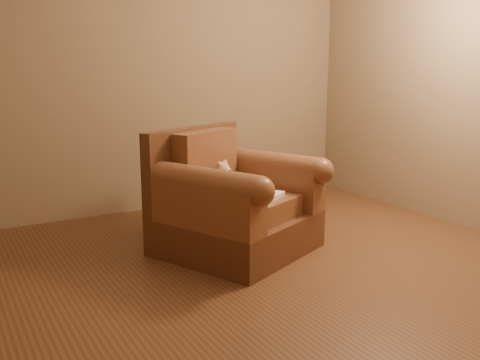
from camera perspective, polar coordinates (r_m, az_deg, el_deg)
floor at (r=3.64m, az=4.01°, el=-9.96°), size 4.00×4.00×0.00m
room at (r=3.38m, az=4.47°, el=18.02°), size 4.02×4.02×2.71m
armchair at (r=3.99m, az=-0.87°, el=-2.63°), size 1.30×1.27×0.90m
teddy_bear at (r=4.02m, az=-1.58°, el=0.02°), size 0.18×0.20×0.24m
guidebook at (r=3.83m, az=2.23°, el=-1.78°), size 0.43×0.38×0.03m
side_table at (r=4.38m, az=6.22°, el=-1.75°), size 0.42×0.42×0.59m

